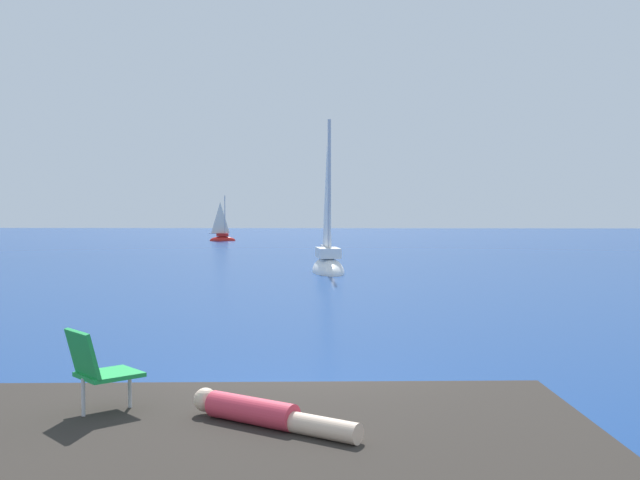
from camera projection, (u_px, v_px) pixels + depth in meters
The scene contains 7 objects.
ground_plane at pixel (297, 419), 10.06m from camera, with size 160.00×160.00×0.00m, color navy.
shore_ledge at pixel (222, 480), 6.63m from camera, with size 6.60×3.68×0.85m, color #2D2823.
boulder_inland at pixel (252, 463), 8.33m from camera, with size 1.59×1.27×0.87m, color #2C2C1F.
sailboat_near at pixel (328, 264), 31.54m from camera, with size 1.80×3.76×6.84m.
sailboat_far at pixel (222, 238), 58.96m from camera, with size 2.07×0.71×3.82m.
person_sunbather at pixel (264, 413), 6.75m from camera, with size 1.56×1.06×0.25m.
beach_chair at pixel (98, 367), 7.16m from camera, with size 0.76×0.76×0.80m.
Camera 1 is at (0.56, -9.93, 2.81)m, focal length 43.18 mm.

